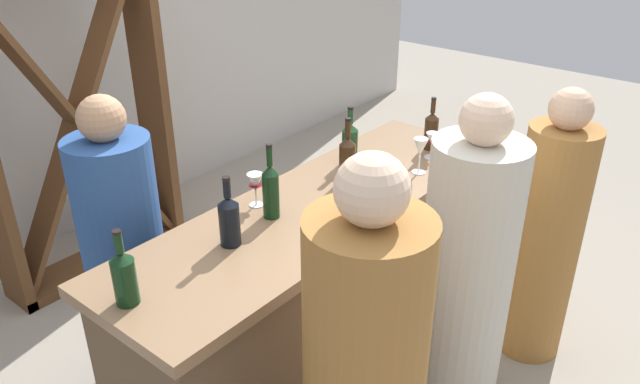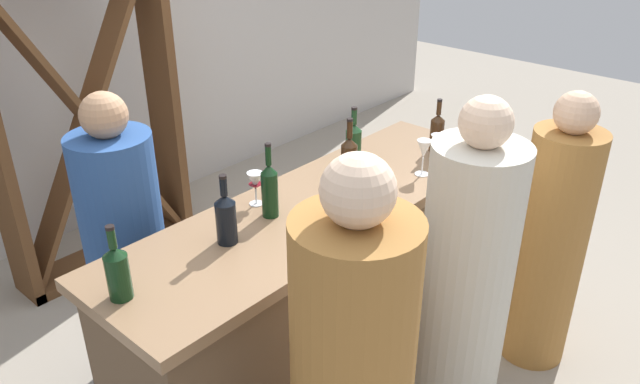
% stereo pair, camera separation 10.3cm
% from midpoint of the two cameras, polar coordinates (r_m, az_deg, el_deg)
% --- Properties ---
extents(ground_plane, '(12.00, 12.00, 0.00)m').
position_cam_midpoint_polar(ground_plane, '(3.24, 0.95, -15.57)').
color(ground_plane, '#9E9384').
extents(back_wall, '(8.00, 0.10, 2.80)m').
position_cam_midpoint_polar(back_wall, '(4.24, -22.76, 14.31)').
color(back_wall, '#BCB7B2').
rests_on(back_wall, ground).
extents(bar_counter, '(2.11, 0.63, 0.93)m').
position_cam_midpoint_polar(bar_counter, '(2.94, 1.01, -8.87)').
color(bar_counter, brown).
rests_on(bar_counter, ground).
extents(wine_rack, '(1.12, 0.28, 1.91)m').
position_cam_midpoint_polar(wine_rack, '(3.80, -19.98, 6.42)').
color(wine_rack, brown).
rests_on(wine_rack, ground).
extents(wine_bottle_leftmost_dark_green, '(0.08, 0.08, 0.28)m').
position_cam_midpoint_polar(wine_bottle_leftmost_dark_green, '(2.15, -16.80, -6.99)').
color(wine_bottle_leftmost_dark_green, black).
rests_on(wine_bottle_leftmost_dark_green, bar_counter).
extents(wine_bottle_second_left_near_black, '(0.08, 0.08, 0.29)m').
position_cam_midpoint_polar(wine_bottle_second_left_near_black, '(2.38, -7.41, -2.34)').
color(wine_bottle_second_left_near_black, black).
rests_on(wine_bottle_second_left_near_black, bar_counter).
extents(wine_bottle_center_dark_green, '(0.07, 0.07, 0.33)m').
position_cam_midpoint_polar(wine_bottle_center_dark_green, '(2.54, -3.49, 0.27)').
color(wine_bottle_center_dark_green, black).
rests_on(wine_bottle_center_dark_green, bar_counter).
extents(wine_bottle_second_right_amber_brown, '(0.07, 0.07, 0.32)m').
position_cam_midpoint_polar(wine_bottle_second_right_amber_brown, '(2.81, 3.73, 2.99)').
color(wine_bottle_second_right_amber_brown, '#331E0F').
rests_on(wine_bottle_second_right_amber_brown, bar_counter).
extents(wine_bottle_rightmost_olive_green, '(0.08, 0.08, 0.29)m').
position_cam_midpoint_polar(wine_bottle_rightmost_olive_green, '(3.02, 4.07, 4.51)').
color(wine_bottle_rightmost_olive_green, '#193D1E').
rests_on(wine_bottle_rightmost_olive_green, bar_counter).
extents(wine_bottle_far_right_amber_brown, '(0.07, 0.07, 0.28)m').
position_cam_midpoint_polar(wine_bottle_far_right_amber_brown, '(3.23, 11.60, 5.45)').
color(wine_bottle_far_right_amber_brown, '#331E0F').
rests_on(wine_bottle_far_right_amber_brown, bar_counter).
extents(wine_glass_near_left, '(0.07, 0.07, 0.17)m').
position_cam_midpoint_polar(wine_glass_near_left, '(2.94, 10.50, 3.77)').
color(wine_glass_near_left, white).
rests_on(wine_glass_near_left, bar_counter).
extents(wine_glass_near_center, '(0.06, 0.06, 0.13)m').
position_cam_midpoint_polar(wine_glass_near_center, '(3.13, 11.62, 4.46)').
color(wine_glass_near_center, white).
rests_on(wine_glass_near_center, bar_counter).
extents(wine_glass_near_right, '(0.07, 0.07, 0.15)m').
position_cam_midpoint_polar(wine_glass_near_right, '(2.64, -4.86, 0.85)').
color(wine_glass_near_right, white).
rests_on(wine_glass_near_right, bar_counter).
extents(person_center_guest, '(0.44, 0.44, 1.47)m').
position_cam_midpoint_polar(person_center_guest, '(2.76, 14.32, -7.50)').
color(person_center_guest, beige).
rests_on(person_center_guest, ground).
extents(person_right_guest, '(0.34, 0.34, 1.39)m').
position_cam_midpoint_polar(person_right_guest, '(3.15, 21.27, -4.50)').
color(person_right_guest, '#9E6B33').
rests_on(person_right_guest, ground).
extents(person_server_behind, '(0.46, 0.46, 1.44)m').
position_cam_midpoint_polar(person_server_behind, '(2.92, -16.27, -5.88)').
color(person_server_behind, '#284C8C').
rests_on(person_server_behind, ground).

